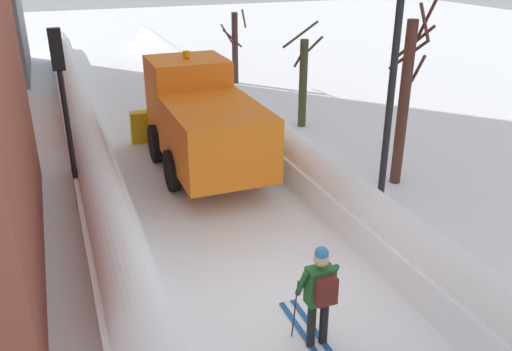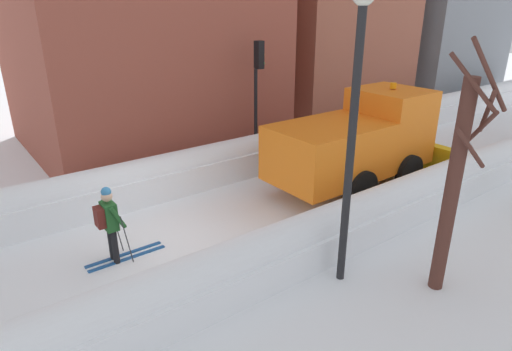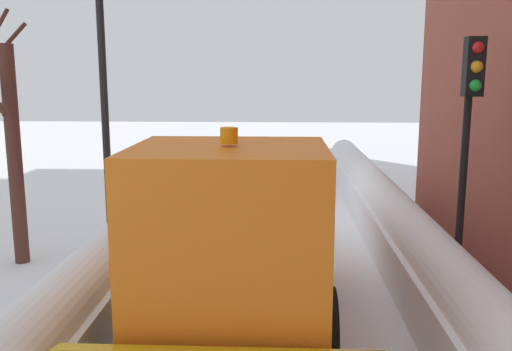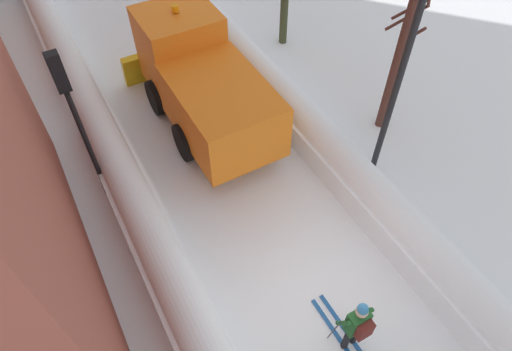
# 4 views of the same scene
# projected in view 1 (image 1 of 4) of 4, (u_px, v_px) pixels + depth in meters

# --- Properties ---
(ground_plane) EXTENTS (80.00, 80.00, 0.00)m
(ground_plane) POSITION_uv_depth(u_px,v_px,m) (164.00, 132.00, 18.17)
(ground_plane) COLOR white
(snowbank_left) EXTENTS (1.10, 36.00, 1.26)m
(snowbank_left) POSITION_uv_depth(u_px,v_px,m) (82.00, 124.00, 17.06)
(snowbank_left) COLOR white
(snowbank_left) RESTS_ON ground
(snowbank_right) EXTENTS (1.10, 36.00, 1.16)m
(snowbank_right) POSITION_uv_depth(u_px,v_px,m) (236.00, 109.00, 18.84)
(snowbank_right) COLOR white
(snowbank_right) RESTS_ON ground
(plow_truck) EXTENTS (3.20, 5.98, 3.12)m
(plow_truck) POSITION_uv_depth(u_px,v_px,m) (202.00, 119.00, 14.64)
(plow_truck) COLOR orange
(plow_truck) RESTS_ON ground
(skier) EXTENTS (0.62, 1.80, 1.81)m
(skier) POSITION_uv_depth(u_px,v_px,m) (320.00, 292.00, 8.12)
(skier) COLOR black
(skier) RESTS_ON ground
(traffic_light_pole) EXTENTS (0.28, 0.42, 4.26)m
(traffic_light_pole) POSITION_uv_depth(u_px,v_px,m) (62.00, 87.00, 11.81)
(traffic_light_pole) COLOR black
(traffic_light_pole) RESTS_ON ground
(street_lamp) EXTENTS (0.40, 0.40, 5.78)m
(street_lamp) POSITION_uv_depth(u_px,v_px,m) (394.00, 62.00, 11.30)
(street_lamp) COLOR black
(street_lamp) RESTS_ON ground
(bare_tree_near) EXTENTS (0.80, 1.24, 4.98)m
(bare_tree_near) POSITION_uv_depth(u_px,v_px,m) (405.00, 99.00, 13.43)
(bare_tree_near) COLOR #4E2B23
(bare_tree_near) RESTS_ON ground
(bare_tree_mid) EXTENTS (1.26, 1.08, 3.56)m
(bare_tree_mid) POSITION_uv_depth(u_px,v_px,m) (303.00, 80.00, 18.16)
(bare_tree_mid) COLOR #3A3D23
(bare_tree_mid) RESTS_ON ground
(bare_tree_far) EXTENTS (1.24, 1.27, 3.38)m
(bare_tree_far) POSITION_uv_depth(u_px,v_px,m) (235.00, 47.00, 23.98)
(bare_tree_far) COLOR #412C28
(bare_tree_far) RESTS_ON ground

